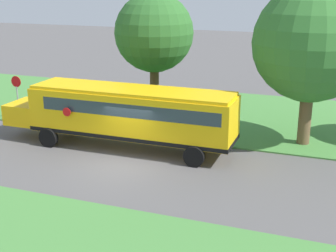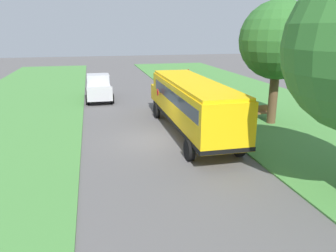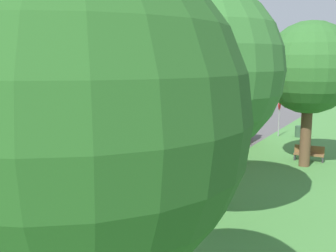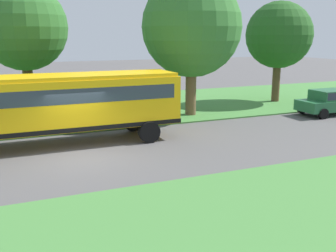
{
  "view_description": "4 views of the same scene",
  "coord_description": "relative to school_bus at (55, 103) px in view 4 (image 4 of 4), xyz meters",
  "views": [
    {
      "loc": [
        18.39,
        9.08,
        8.33
      ],
      "look_at": [
        -2.32,
        1.51,
        1.4
      ],
      "focal_mm": 50.0,
      "sensor_mm": 36.0,
      "label": 1
    },
    {
      "loc": [
        3.22,
        17.0,
        5.94
      ],
      "look_at": [
        0.15,
        3.82,
        1.92
      ],
      "focal_mm": 35.0,
      "sensor_mm": 36.0,
      "label": 2
    },
    {
      "loc": [
        -11.72,
        19.84,
        5.64
      ],
      "look_at": [
        -0.83,
        0.79,
        1.97
      ],
      "focal_mm": 42.0,
      "sensor_mm": 36.0,
      "label": 3
    },
    {
      "loc": [
        15.52,
        -2.73,
        4.88
      ],
      "look_at": [
        0.34,
        3.65,
        1.05
      ],
      "focal_mm": 42.0,
      "sensor_mm": 36.0,
      "label": 4
    }
  ],
  "objects": [
    {
      "name": "oak_tree_far_end",
      "position": [
        -5.79,
        16.58,
        2.88
      ],
      "size": [
        4.74,
        4.74,
        7.24
      ],
      "color": "brown",
      "rests_on": "ground"
    },
    {
      "name": "grass_verge",
      "position": [
        -7.75,
        0.69,
        -1.88
      ],
      "size": [
        12.0,
        80.0,
        0.08
      ],
      "primitive_type": "cube",
      "color": "#47843D",
      "rests_on": "ground"
    },
    {
      "name": "ground_plane",
      "position": [
        2.25,
        0.69,
        -1.92
      ],
      "size": [
        120.0,
        120.0,
        0.0
      ],
      "primitive_type": "plane",
      "color": "#565454"
    },
    {
      "name": "oak_tree_roadside_mid",
      "position": [
        -3.65,
        8.36,
        3.47
      ],
      "size": [
        5.91,
        5.91,
        8.28
      ],
      "color": "brown",
      "rests_on": "ground"
    },
    {
      "name": "school_bus",
      "position": [
        0.0,
        0.0,
        0.0
      ],
      "size": [
        2.85,
        12.42,
        3.16
      ],
      "color": "yellow",
      "rests_on": "ground"
    },
    {
      "name": "park_bench",
      "position": [
        -5.7,
        -2.01,
        -1.45
      ],
      "size": [
        1.64,
        0.65,
        0.92
      ],
      "color": "brown",
      "rests_on": "ground"
    },
    {
      "name": "car_green_nearest",
      "position": [
        -0.55,
        16.69,
        -1.05
      ],
      "size": [
        2.02,
        4.4,
        1.56
      ],
      "color": "#236038",
      "rests_on": "ground"
    },
    {
      "name": "oak_tree_beside_bus",
      "position": [
        -5.61,
        -0.73,
        3.31
      ],
      "size": [
        4.75,
        4.75,
        7.66
      ],
      "color": "brown",
      "rests_on": "ground"
    }
  ]
}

